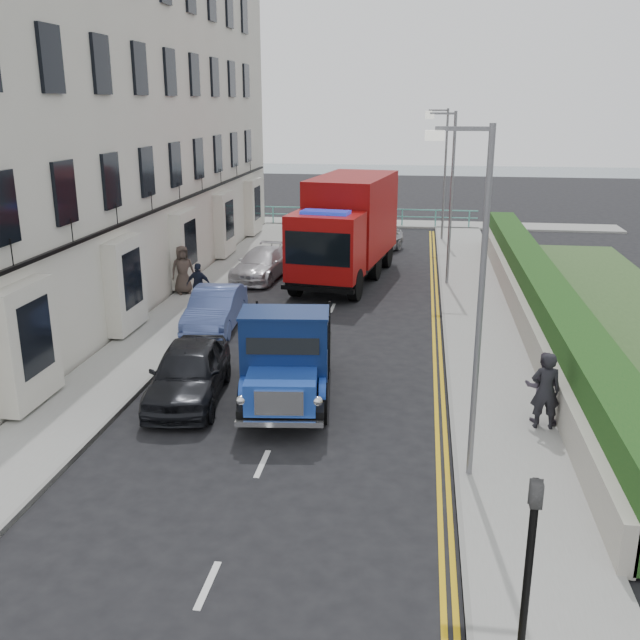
{
  "coord_description": "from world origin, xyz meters",
  "views": [
    {
      "loc": [
        3.11,
        -15.23,
        7.37
      ],
      "look_at": [
        0.39,
        3.95,
        1.4
      ],
      "focal_mm": 40.0,
      "sensor_mm": 36.0,
      "label": 1
    }
  ],
  "objects_px": {
    "lamp_near": "(475,289)",
    "lamp_far": "(443,167)",
    "lamp_mid": "(449,189)",
    "red_lorry": "(347,226)",
    "parked_car_front": "(189,372)",
    "pedestrian_east_near": "(545,391)",
    "bedford_lorry": "(286,364)"
  },
  "relations": [
    {
      "from": "lamp_mid",
      "to": "bedford_lorry",
      "type": "relative_size",
      "value": 1.27
    },
    {
      "from": "parked_car_front",
      "to": "lamp_far",
      "type": "bearing_deg",
      "value": 66.87
    },
    {
      "from": "lamp_near",
      "to": "bedford_lorry",
      "type": "distance_m",
      "value": 5.88
    },
    {
      "from": "lamp_near",
      "to": "lamp_mid",
      "type": "bearing_deg",
      "value": 90.0
    },
    {
      "from": "red_lorry",
      "to": "parked_car_front",
      "type": "distance_m",
      "value": 13.85
    },
    {
      "from": "lamp_mid",
      "to": "red_lorry",
      "type": "height_order",
      "value": "lamp_mid"
    },
    {
      "from": "pedestrian_east_near",
      "to": "lamp_mid",
      "type": "bearing_deg",
      "value": -84.03
    },
    {
      "from": "lamp_near",
      "to": "red_lorry",
      "type": "distance_m",
      "value": 17.21
    },
    {
      "from": "lamp_far",
      "to": "pedestrian_east_near",
      "type": "height_order",
      "value": "lamp_far"
    },
    {
      "from": "lamp_mid",
      "to": "red_lorry",
      "type": "xyz_separation_m",
      "value": [
        -4.14,
        0.62,
        -1.7
      ]
    },
    {
      "from": "lamp_mid",
      "to": "lamp_far",
      "type": "distance_m",
      "value": 10.0
    },
    {
      "from": "bedford_lorry",
      "to": "parked_car_front",
      "type": "xyz_separation_m",
      "value": [
        -2.56,
        0.16,
        -0.42
      ]
    },
    {
      "from": "lamp_near",
      "to": "lamp_far",
      "type": "height_order",
      "value": "same"
    },
    {
      "from": "lamp_near",
      "to": "bedford_lorry",
      "type": "height_order",
      "value": "lamp_near"
    },
    {
      "from": "lamp_near",
      "to": "lamp_far",
      "type": "xyz_separation_m",
      "value": [
        0.0,
        26.0,
        0.0
      ]
    },
    {
      "from": "lamp_near",
      "to": "parked_car_front",
      "type": "xyz_separation_m",
      "value": [
        -6.78,
        3.11,
        -3.26
      ]
    },
    {
      "from": "lamp_near",
      "to": "lamp_far",
      "type": "relative_size",
      "value": 1.0
    },
    {
      "from": "lamp_near",
      "to": "bedford_lorry",
      "type": "xyz_separation_m",
      "value": [
        -4.22,
        2.95,
        -2.84
      ]
    },
    {
      "from": "parked_car_front",
      "to": "pedestrian_east_near",
      "type": "bearing_deg",
      "value": -11.31
    },
    {
      "from": "lamp_far",
      "to": "red_lorry",
      "type": "distance_m",
      "value": 10.4
    },
    {
      "from": "red_lorry",
      "to": "parked_car_front",
      "type": "xyz_separation_m",
      "value": [
        -2.64,
        -13.5,
        -1.56
      ]
    },
    {
      "from": "pedestrian_east_near",
      "to": "lamp_near",
      "type": "bearing_deg",
      "value": 49.23
    },
    {
      "from": "lamp_mid",
      "to": "bedford_lorry",
      "type": "xyz_separation_m",
      "value": [
        -4.22,
        -13.05,
        -2.84
      ]
    },
    {
      "from": "bedford_lorry",
      "to": "lamp_near",
      "type": "bearing_deg",
      "value": -41.53
    },
    {
      "from": "bedford_lorry",
      "to": "red_lorry",
      "type": "distance_m",
      "value": 13.71
    },
    {
      "from": "lamp_mid",
      "to": "parked_car_front",
      "type": "bearing_deg",
      "value": -117.74
    },
    {
      "from": "lamp_near",
      "to": "red_lorry",
      "type": "height_order",
      "value": "lamp_near"
    },
    {
      "from": "bedford_lorry",
      "to": "pedestrian_east_near",
      "type": "distance_m",
      "value": 6.17
    },
    {
      "from": "bedford_lorry",
      "to": "parked_car_front",
      "type": "distance_m",
      "value": 2.6
    },
    {
      "from": "lamp_near",
      "to": "pedestrian_east_near",
      "type": "height_order",
      "value": "lamp_near"
    },
    {
      "from": "parked_car_front",
      "to": "pedestrian_east_near",
      "type": "distance_m",
      "value": 8.73
    },
    {
      "from": "pedestrian_east_near",
      "to": "parked_car_front",
      "type": "bearing_deg",
      "value": -6.75
    }
  ]
}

